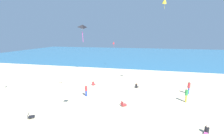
{
  "coord_description": "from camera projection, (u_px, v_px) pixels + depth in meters",
  "views": [
    {
      "loc": [
        4.25,
        -11.42,
        7.93
      ],
      "look_at": [
        0.0,
        7.13,
        3.94
      ],
      "focal_mm": 24.44,
      "sensor_mm": 36.0,
      "label": 1
    }
  ],
  "objects": [
    {
      "name": "kite_red",
      "position": [
        114.0,
        43.0,
        38.08
      ],
      "size": [
        0.74,
        0.75,
        1.27
      ],
      "rotation": [
        0.0,
        0.0,
        3.83
      ],
      "color": "red"
    },
    {
      "name": "person_3",
      "position": [
        136.0,
        86.0,
        23.39
      ],
      "size": [
        0.6,
        0.63,
        0.72
      ],
      "rotation": [
        0.0,
        0.0,
        0.88
      ],
      "color": "black",
      "rests_on": "ground_plane"
    },
    {
      "name": "kite_pink",
      "position": [
        82.0,
        27.0,
        42.42
      ],
      "size": [
        0.17,
        0.64,
        1.23
      ],
      "rotation": [
        0.0,
        0.0,
        1.19
      ],
      "color": "pink"
    },
    {
      "name": "kite_black",
      "position": [
        82.0,
        26.0,
        11.24
      ],
      "size": [
        0.71,
        0.7,
        1.36
      ],
      "rotation": [
        0.0,
        0.0,
        3.87
      ],
      "color": "black"
    },
    {
      "name": "person_2",
      "position": [
        207.0,
        130.0,
        12.5
      ],
      "size": [
        0.54,
        0.65,
        0.73
      ],
      "rotation": [
        0.0,
        0.0,
        4.23
      ],
      "color": "black",
      "rests_on": "ground_plane"
    },
    {
      "name": "person_0",
      "position": [
        189.0,
        87.0,
        20.81
      ],
      "size": [
        0.4,
        0.4,
        1.75
      ],
      "rotation": [
        0.0,
        0.0,
        3.31
      ],
      "color": "blue",
      "rests_on": "ground_plane"
    },
    {
      "name": "ocean_water",
      "position": [
        136.0,
        54.0,
        64.76
      ],
      "size": [
        120.0,
        60.0,
        0.05
      ],
      "primitive_type": "cube",
      "color": "teal",
      "rests_on": "ground_plane"
    },
    {
      "name": "beach_chair_near_camera",
      "position": [
        61.0,
        81.0,
        26.21
      ],
      "size": [
        0.54,
        0.66,
        0.57
      ],
      "rotation": [
        0.0,
        0.0,
        4.72
      ],
      "color": "white",
      "rests_on": "ground_plane"
    },
    {
      "name": "person_4",
      "position": [
        186.0,
        94.0,
        18.25
      ],
      "size": [
        0.4,
        0.4,
        1.76
      ],
      "rotation": [
        0.0,
        0.0,
        2.97
      ],
      "color": "yellow",
      "rests_on": "ground_plane"
    },
    {
      "name": "beach_chair_mid_beach",
      "position": [
        30.0,
        116.0,
        14.73
      ],
      "size": [
        0.81,
        0.75,
        0.62
      ],
      "rotation": [
        0.0,
        0.0,
        0.51
      ],
      "color": "black",
      "rests_on": "ground_plane"
    },
    {
      "name": "person_1",
      "position": [
        93.0,
        84.0,
        24.52
      ],
      "size": [
        0.52,
        0.66,
        0.73
      ],
      "rotation": [
        0.0,
        0.0,
        1.16
      ],
      "color": "red",
      "rests_on": "ground_plane"
    },
    {
      "name": "ground_plane",
      "position": [
        116.0,
        89.0,
        23.0
      ],
      "size": [
        120.0,
        120.0,
        0.0
      ],
      "primitive_type": "plane",
      "color": "beige"
    },
    {
      "name": "beach_chair_far_right",
      "position": [
        123.0,
        104.0,
        17.31
      ],
      "size": [
        0.82,
        0.79,
        0.57
      ],
      "rotation": [
        0.0,
        0.0,
        0.64
      ],
      "color": "#D13D3D",
      "rests_on": "ground_plane"
    },
    {
      "name": "kite_yellow",
      "position": [
        165.0,
        1.0,
        19.75
      ],
      "size": [
        0.86,
        0.91,
        1.41
      ],
      "rotation": [
        0.0,
        0.0,
        0.51
      ],
      "color": "yellow"
    },
    {
      "name": "person_5",
      "position": [
        86.0,
        90.0,
        20.01
      ],
      "size": [
        0.41,
        0.41,
        1.57
      ],
      "rotation": [
        0.0,
        0.0,
        1.19
      ],
      "color": "blue",
      "rests_on": "ground_plane"
    }
  ]
}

